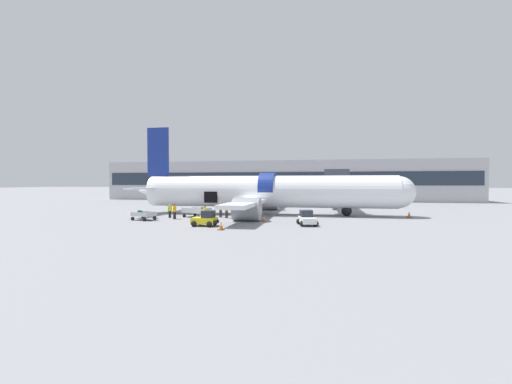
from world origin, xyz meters
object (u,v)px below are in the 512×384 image
Objects in this scene: baggage_tug_mid at (307,219)px; ground_crew_helper at (205,213)px; ground_crew_loader_a at (175,211)px; ground_crew_supervisor at (221,209)px; baggage_tug_lead at (206,220)px; baggage_cart_loading at (198,212)px; baggage_cart_queued at (144,216)px; ground_crew_loader_b at (170,210)px; ground_crew_driver at (227,210)px; airplane at (264,192)px.

baggage_tug_mid is 11.28m from ground_crew_helper.
ground_crew_supervisor reaches higher than ground_crew_loader_a.
ground_crew_supervisor is at bearing 97.02° from baggage_tug_lead.
ground_crew_supervisor reaches higher than baggage_cart_loading.
baggage_tug_mid is at bearing -29.23° from ground_crew_supervisor.
baggage_tug_lead is at bearing -64.40° from baggage_cart_loading.
baggage_tug_lead is 9.58m from baggage_tug_mid.
baggage_tug_lead is at bearing -82.98° from ground_crew_supervisor.
baggage_cart_queued is 2.17× the size of ground_crew_helper.
baggage_cart_queued is at bearing -150.72° from ground_crew_loader_a.
ground_crew_loader_b is at bearing 160.93° from ground_crew_helper.
ground_crew_supervisor is (-0.97, 0.83, 0.03)m from ground_crew_driver.
ground_crew_helper reaches higher than baggage_tug_mid.
baggage_tug_mid is 1.64× the size of ground_crew_supervisor.
baggage_cart_loading is 2.67× the size of ground_crew_loader_b.
ground_crew_supervisor is (-1.01, 8.19, 0.35)m from baggage_tug_lead.
ground_crew_loader_a is at bearing 169.38° from baggage_tug_mid.
ground_crew_loader_b is 5.14m from ground_crew_helper.
baggage_cart_loading is (-3.57, 7.46, -0.02)m from baggage_tug_lead.
ground_crew_supervisor is at bearing 77.49° from ground_crew_helper.
baggage_tug_lead reaches higher than baggage_cart_loading.
ground_crew_loader_b is at bearing -162.80° from baggage_cart_loading.
airplane is 11.57m from ground_crew_loader_a.
baggage_cart_queued is 1.85× the size of ground_crew_supervisor.
ground_crew_loader_a is 5.80m from ground_crew_driver.
ground_crew_supervisor reaches higher than ground_crew_driver.
ground_crew_driver is 0.96× the size of ground_crew_supervisor.
ground_crew_driver is at bearing 90.32° from baggage_tug_lead.
baggage_tug_mid is at bearing -27.88° from ground_crew_driver.
ground_crew_helper is at bearing 109.91° from baggage_tug_lead.
baggage_tug_mid is 0.89× the size of baggage_cart_queued.
baggage_tug_mid is at bearing -21.36° from baggage_cart_loading.
ground_crew_driver is (-3.55, -4.92, -1.92)m from airplane.
baggage_tug_mid is 1.70× the size of ground_crew_driver.
ground_crew_loader_a is at bearing -48.02° from ground_crew_loader_b.
baggage_tug_lead is 7.37m from ground_crew_driver.
baggage_tug_mid is at bearing 14.71° from baggage_tug_lead.
baggage_tug_lead is 1.50× the size of ground_crew_helper.
ground_crew_loader_a is at bearing 174.51° from ground_crew_helper.
ground_crew_loader_a is at bearing -141.54° from airplane.
baggage_tug_lead is 0.69× the size of baggage_cart_queued.
airplane is at bearing 34.24° from baggage_cart_loading.
airplane is 8.86m from baggage_cart_loading.
airplane is at bearing 120.32° from baggage_tug_mid.
airplane reaches higher than baggage_cart_loading.
ground_crew_supervisor is at bearing 15.83° from baggage_cart_loading.
ground_crew_loader_a is (-14.69, 2.75, 0.31)m from baggage_tug_mid.
airplane is 11.72× the size of baggage_tug_mid.
airplane is 9.34m from ground_crew_helper.
ground_crew_loader_b is (1.63, 2.91, 0.37)m from baggage_cart_queued.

